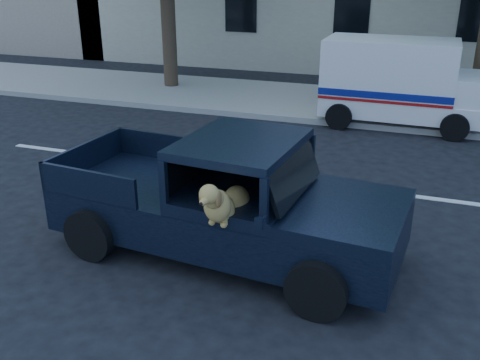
{
  "coord_description": "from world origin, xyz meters",
  "views": [
    {
      "loc": [
        3.65,
        -5.68,
        3.82
      ],
      "look_at": [
        1.62,
        0.14,
        1.3
      ],
      "focal_mm": 40.0,
      "sensor_mm": 36.0,
      "label": 1
    }
  ],
  "objects": [
    {
      "name": "lane_stripes",
      "position": [
        2.0,
        3.4,
        0.01
      ],
      "size": [
        21.6,
        0.14,
        0.01
      ],
      "primitive_type": null,
      "color": "silver",
      "rests_on": "ground"
    },
    {
      "name": "mail_truck",
      "position": [
        3.05,
        7.87,
        0.92
      ],
      "size": [
        3.86,
        2.01,
        2.1
      ],
      "rotation": [
        0.0,
        0.0,
        -0.02
      ],
      "color": "silver",
      "rests_on": "ground"
    },
    {
      "name": "far_sidewalk",
      "position": [
        0.0,
        9.2,
        0.07
      ],
      "size": [
        60.0,
        4.0,
        0.15
      ],
      "primitive_type": "cube",
      "color": "gray",
      "rests_on": "ground"
    },
    {
      "name": "pickup_truck",
      "position": [
        1.19,
        0.52,
        0.58
      ],
      "size": [
        4.9,
        2.64,
        1.7
      ],
      "rotation": [
        0.0,
        0.0,
        -0.09
      ],
      "color": "black",
      "rests_on": "ground"
    },
    {
      "name": "ground",
      "position": [
        0.0,
        0.0,
        0.0
      ],
      "size": [
        120.0,
        120.0,
        0.0
      ],
      "primitive_type": "plane",
      "color": "black",
      "rests_on": "ground"
    }
  ]
}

